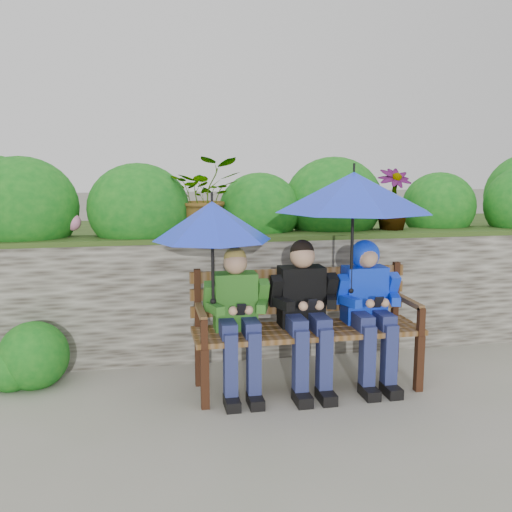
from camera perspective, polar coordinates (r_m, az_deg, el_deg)
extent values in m
plane|color=gray|center=(4.31, 0.27, -12.79)|extent=(60.00, 60.00, 0.00)
cube|color=#3C372F|center=(4.86, -1.50, -4.04)|extent=(8.00, 0.40, 1.00)
cube|color=#223514|center=(4.77, -1.53, 1.93)|extent=(8.00, 0.42, 0.04)
cube|color=#223514|center=(6.03, -3.44, -1.66)|extent=(8.00, 2.00, 0.96)
ellipsoid|color=#0F5C16|center=(4.79, -11.66, 4.65)|extent=(0.83, 0.66, 0.75)
ellipsoid|color=#0F5C16|center=(5.01, 0.36, 4.65)|extent=(0.72, 0.58, 0.65)
ellipsoid|color=#0F5C16|center=(5.24, 7.75, 5.37)|extent=(0.90, 0.72, 0.81)
ellipsoid|color=#0F5C16|center=(5.69, 17.81, 4.75)|extent=(0.72, 0.57, 0.64)
ellipsoid|color=#0F5C16|center=(4.93, -22.44, 4.53)|extent=(0.90, 0.72, 0.81)
sphere|color=pink|center=(4.82, -17.90, 3.24)|extent=(0.14, 0.14, 0.14)
sphere|color=pink|center=(4.93, 2.77, 3.80)|extent=(0.14, 0.14, 0.14)
imported|color=#0F5C16|center=(4.80, -5.11, 6.03)|extent=(0.58, 0.50, 0.64)
imported|color=#0F5C16|center=(5.25, 13.52, 5.56)|extent=(0.30, 0.30, 0.54)
sphere|color=#0F5C16|center=(4.56, -21.33, -9.28)|extent=(0.51, 0.51, 0.51)
sphere|color=#0F5C16|center=(4.57, -23.29, -10.29)|extent=(0.35, 0.35, 0.35)
cube|color=#321A0E|center=(3.87, -5.13, -12.15)|extent=(0.05, 0.05, 0.41)
cube|color=#321A0E|center=(4.26, -5.74, -10.16)|extent=(0.05, 0.05, 0.41)
cube|color=#321A0E|center=(4.30, 15.99, -10.28)|extent=(0.05, 0.05, 0.41)
cube|color=#321A0E|center=(4.65, 13.66, -8.70)|extent=(0.05, 0.05, 0.41)
cube|color=brown|center=(3.98, 5.94, -8.18)|extent=(1.64, 0.09, 0.04)
cube|color=brown|center=(4.08, 5.44, -7.69)|extent=(1.64, 0.09, 0.04)
cube|color=brown|center=(4.19, 4.97, -7.24)|extent=(1.64, 0.09, 0.04)
cube|color=brown|center=(4.30, 4.53, -6.80)|extent=(1.64, 0.09, 0.04)
cube|color=#321A0E|center=(4.15, -5.86, -4.42)|extent=(0.05, 0.05, 0.46)
cube|color=brown|center=(3.94, -5.54, -5.56)|extent=(0.05, 0.43, 0.04)
cube|color=#321A0E|center=(3.77, -5.20, -7.82)|extent=(0.05, 0.05, 0.20)
cube|color=#321A0E|center=(4.55, 13.77, -3.43)|extent=(0.05, 0.05, 0.46)
cube|color=brown|center=(4.36, 15.00, -4.39)|extent=(0.05, 0.43, 0.04)
cube|color=#321A0E|center=(4.21, 16.17, -6.35)|extent=(0.05, 0.05, 0.20)
cube|color=brown|center=(4.32, 4.37, -5.11)|extent=(1.64, 0.03, 0.08)
cube|color=brown|center=(4.29, 4.39, -3.45)|extent=(1.64, 0.03, 0.08)
cube|color=brown|center=(4.26, 4.41, -1.78)|extent=(1.64, 0.03, 0.08)
cube|color=#1D5A15|center=(4.06, -2.10, -4.51)|extent=(0.30, 0.18, 0.41)
sphere|color=tan|center=(3.98, -2.08, -0.67)|extent=(0.17, 0.17, 0.17)
sphere|color=olive|center=(3.99, -2.10, -0.23)|extent=(0.16, 0.16, 0.16)
cube|color=#22284D|center=(3.95, -2.90, -7.16)|extent=(0.11, 0.28, 0.11)
cube|color=#22284D|center=(3.90, -2.56, -11.27)|extent=(0.09, 0.10, 0.50)
cube|color=black|center=(3.93, -2.42, -14.47)|extent=(0.10, 0.19, 0.07)
cube|color=#22284D|center=(3.98, -0.61, -7.04)|extent=(0.11, 0.28, 0.11)
cube|color=#22284D|center=(3.92, -0.22, -11.12)|extent=(0.09, 0.10, 0.50)
cube|color=black|center=(3.95, -0.06, -14.30)|extent=(0.10, 0.19, 0.07)
cube|color=#1D5A15|center=(3.98, -4.71, -4.03)|extent=(0.07, 0.16, 0.23)
cube|color=#1D5A15|center=(3.89, -4.12, -5.29)|extent=(0.11, 0.19, 0.06)
sphere|color=tan|center=(3.82, -2.31, -5.51)|extent=(0.06, 0.06, 0.06)
cube|color=#1D5A15|center=(4.04, 0.67, -3.80)|extent=(0.07, 0.16, 0.23)
cube|color=#1D5A15|center=(3.94, 0.64, -5.07)|extent=(0.11, 0.19, 0.06)
sphere|color=tan|center=(3.84, -0.74, -5.43)|extent=(0.06, 0.06, 0.06)
cube|color=black|center=(3.82, -1.50, -5.38)|extent=(0.06, 0.07, 0.09)
cube|color=black|center=(4.16, 4.54, -4.01)|extent=(0.32, 0.19, 0.43)
sphere|color=tan|center=(4.08, 4.67, 0.00)|extent=(0.18, 0.18, 0.18)
sphere|color=black|center=(4.09, 4.63, 0.46)|extent=(0.17, 0.17, 0.17)
cube|color=#22284D|center=(4.04, 3.93, -6.77)|extent=(0.11, 0.30, 0.11)
cube|color=#22284D|center=(3.98, 4.46, -10.84)|extent=(0.09, 0.10, 0.50)
cube|color=black|center=(4.00, 4.65, -14.00)|extent=(0.10, 0.21, 0.08)
cube|color=#22284D|center=(4.08, 6.24, -6.61)|extent=(0.11, 0.30, 0.11)
cube|color=#22284D|center=(4.02, 6.84, -10.64)|extent=(0.09, 0.10, 0.50)
cube|color=black|center=(4.05, 7.03, -13.75)|extent=(0.10, 0.21, 0.08)
cube|color=black|center=(4.05, 1.96, -3.52)|extent=(0.08, 0.17, 0.24)
cube|color=black|center=(3.96, 2.76, -4.82)|extent=(0.12, 0.20, 0.07)
sphere|color=tan|center=(3.91, 4.75, -5.02)|extent=(0.07, 0.07, 0.07)
cube|color=black|center=(4.16, 7.42, -3.25)|extent=(0.08, 0.17, 0.24)
cube|color=black|center=(4.05, 7.57, -4.55)|extent=(0.12, 0.20, 0.07)
sphere|color=tan|center=(3.94, 6.34, -4.93)|extent=(0.07, 0.07, 0.07)
cube|color=black|center=(3.91, 5.59, -4.87)|extent=(0.06, 0.07, 0.09)
cube|color=blue|center=(4.32, 10.77, -3.77)|extent=(0.31, 0.18, 0.42)
sphere|color=tan|center=(4.24, 10.99, -0.05)|extent=(0.17, 0.17, 0.17)
sphere|color=blue|center=(4.27, 10.84, 0.15)|extent=(0.22, 0.22, 0.22)
sphere|color=tan|center=(4.21, 11.19, -0.27)|extent=(0.13, 0.13, 0.13)
cube|color=#22284D|center=(4.19, 10.41, -6.32)|extent=(0.11, 0.29, 0.11)
cube|color=#22284D|center=(4.14, 11.06, -10.19)|extent=(0.09, 0.10, 0.50)
cube|color=black|center=(4.17, 11.26, -13.21)|extent=(0.10, 0.20, 0.07)
cube|color=#22284D|center=(4.25, 12.47, -6.16)|extent=(0.11, 0.29, 0.11)
cube|color=#22284D|center=(4.20, 13.16, -9.96)|extent=(0.09, 0.10, 0.50)
cube|color=black|center=(4.23, 13.36, -12.94)|extent=(0.10, 0.20, 0.07)
cube|color=blue|center=(4.19, 8.54, -3.32)|extent=(0.07, 0.17, 0.23)
cube|color=blue|center=(4.11, 9.44, -4.51)|extent=(0.12, 0.19, 0.06)
sphere|color=tan|center=(4.08, 11.34, -4.68)|extent=(0.06, 0.06, 0.06)
cube|color=blue|center=(4.34, 13.41, -3.05)|extent=(0.07, 0.17, 0.23)
cube|color=blue|center=(4.24, 13.71, -4.24)|extent=(0.12, 0.19, 0.06)
sphere|color=tan|center=(4.12, 12.75, -4.59)|extent=(0.06, 0.06, 0.06)
cube|color=black|center=(4.09, 12.11, -4.54)|extent=(0.06, 0.07, 0.09)
cone|color=#1A35D9|center=(3.81, -4.40, 3.53)|extent=(0.80, 0.80, 0.26)
cylinder|color=black|center=(3.80, -4.43, 5.93)|extent=(0.02, 0.02, 0.06)
cylinder|color=black|center=(3.85, -4.35, -0.55)|extent=(0.02, 0.02, 0.55)
sphere|color=black|center=(3.90, -4.31, -4.54)|extent=(0.04, 0.04, 0.04)
cone|color=#1A35D9|center=(4.09, 9.72, 6.35)|extent=(1.13, 1.13, 0.28)
cylinder|color=black|center=(4.08, 9.78, 8.71)|extent=(0.02, 0.02, 0.06)
cylinder|color=black|center=(4.12, 9.59, 1.40)|extent=(0.02, 0.02, 0.71)
sphere|color=black|center=(4.18, 9.46, -3.43)|extent=(0.04, 0.04, 0.04)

